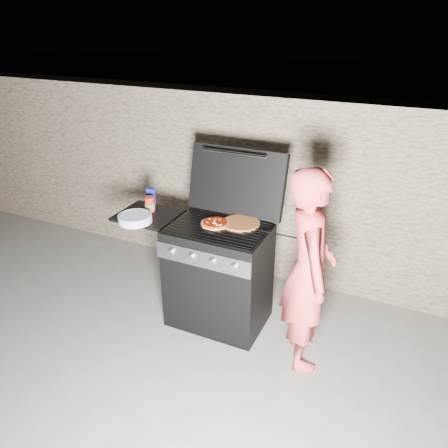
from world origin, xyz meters
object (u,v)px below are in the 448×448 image
at_px(pizza_topped, 215,223).
at_px(person, 308,271).
at_px(gas_grill, 193,269).
at_px(sauce_jar, 150,204).

bearing_deg(pizza_topped, person, -11.77).
bearing_deg(person, pizza_topped, 54.63).
xyz_separation_m(gas_grill, pizza_topped, (0.20, 0.04, 0.47)).
relative_size(pizza_topped, person, 0.15).
xyz_separation_m(gas_grill, sauce_jar, (-0.44, 0.06, 0.51)).
relative_size(gas_grill, pizza_topped, 5.74).
distance_m(gas_grill, pizza_topped, 0.51).
relative_size(sauce_jar, person, 0.08).
bearing_deg(sauce_jar, gas_grill, -7.73).
relative_size(gas_grill, sauce_jar, 10.33).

